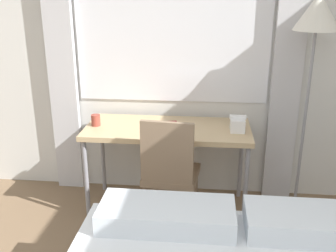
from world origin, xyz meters
TOP-DOWN VIEW (x-y plane):
  - wall_back_with_window at (0.00, 3.17)m, footprint 5.56×0.13m
  - desk at (0.02, 2.80)m, footprint 1.31×0.58m
  - desk_chair at (0.06, 2.51)m, footprint 0.44×0.44m
  - standing_lamp at (1.08, 2.84)m, footprint 0.33×0.33m
  - telephone at (0.56, 2.77)m, footprint 0.13×0.14m
  - book at (-0.02, 2.76)m, footprint 0.31×0.28m
  - mug at (-0.56, 2.78)m, footprint 0.07×0.07m

SIDE VIEW (x-z plane):
  - desk_chair at x=0.06m, z-range 0.05..0.95m
  - desk at x=0.02m, z-range 0.31..1.03m
  - book at x=-0.02m, z-range 0.73..0.75m
  - mug at x=-0.56m, z-range 0.73..0.82m
  - telephone at x=0.56m, z-range 0.72..0.84m
  - wall_back_with_window at x=0.00m, z-range 0.00..2.70m
  - standing_lamp at x=1.08m, z-range 0.60..2.35m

